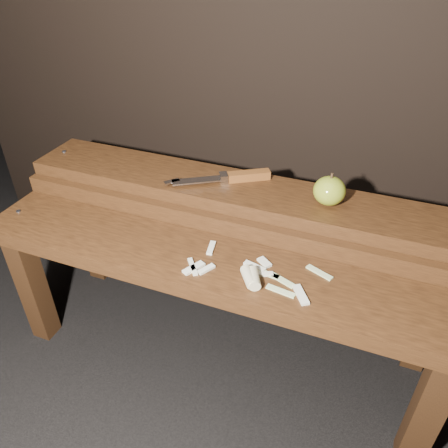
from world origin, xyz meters
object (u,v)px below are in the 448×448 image
(bench_rear_tier, at_px, (238,214))
(bench_front_tier, at_px, (206,284))
(apple, at_px, (329,191))
(knife, at_px, (235,177))

(bench_rear_tier, bearing_deg, bench_front_tier, -90.00)
(apple, bearing_deg, bench_rear_tier, -178.93)
(bench_front_tier, bearing_deg, apple, 44.98)
(bench_rear_tier, distance_m, knife, 0.10)
(bench_rear_tier, distance_m, apple, 0.26)
(bench_front_tier, relative_size, bench_rear_tier, 1.00)
(apple, relative_size, knife, 0.33)
(bench_rear_tier, height_order, apple, apple)
(bench_rear_tier, relative_size, knife, 4.74)
(bench_rear_tier, bearing_deg, apple, 1.07)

